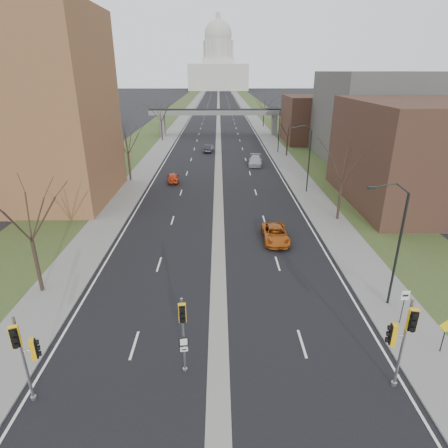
{
  "coord_description": "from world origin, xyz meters",
  "views": [
    {
      "loc": [
        0.09,
        -15.86,
        15.12
      ],
      "look_at": [
        0.47,
        11.59,
        3.83
      ],
      "focal_mm": 30.0,
      "sensor_mm": 36.0,
      "label": 1
    }
  ],
  "objects_px": {
    "signal_pole_right": "(402,333)",
    "car_right_mid": "(255,161)",
    "speed_limit_sign": "(404,301)",
    "car_left_far": "(208,148)",
    "car_left_near": "(173,177)",
    "signal_pole_left": "(25,348)",
    "car_right_near": "(275,234)",
    "warning_sign": "(445,331)",
    "signal_pole_median": "(183,325)"
  },
  "relations": [
    {
      "from": "warning_sign",
      "to": "car_left_far",
      "type": "xyz_separation_m",
      "value": [
        -14.79,
        57.99,
        -0.85
      ]
    },
    {
      "from": "signal_pole_left",
      "to": "speed_limit_sign",
      "type": "bearing_deg",
      "value": -5.35
    },
    {
      "from": "signal_pole_right",
      "to": "car_left_far",
      "type": "height_order",
      "value": "signal_pole_right"
    },
    {
      "from": "warning_sign",
      "to": "car_left_far",
      "type": "height_order",
      "value": "warning_sign"
    },
    {
      "from": "signal_pole_median",
      "to": "car_right_mid",
      "type": "bearing_deg",
      "value": 72.73
    },
    {
      "from": "car_right_mid",
      "to": "speed_limit_sign",
      "type": "bearing_deg",
      "value": -77.16
    },
    {
      "from": "signal_pole_left",
      "to": "car_left_far",
      "type": "relative_size",
      "value": 1.16
    },
    {
      "from": "speed_limit_sign",
      "to": "car_right_mid",
      "type": "height_order",
      "value": "speed_limit_sign"
    },
    {
      "from": "signal_pole_left",
      "to": "car_right_mid",
      "type": "bearing_deg",
      "value": 51.86
    },
    {
      "from": "signal_pole_right",
      "to": "speed_limit_sign",
      "type": "bearing_deg",
      "value": 74.46
    },
    {
      "from": "speed_limit_sign",
      "to": "signal_pole_left",
      "type": "bearing_deg",
      "value": -165.8
    },
    {
      "from": "signal_pole_left",
      "to": "warning_sign",
      "type": "height_order",
      "value": "signal_pole_left"
    },
    {
      "from": "speed_limit_sign",
      "to": "warning_sign",
      "type": "distance_m",
      "value": 2.9
    },
    {
      "from": "signal_pole_median",
      "to": "car_right_near",
      "type": "distance_m",
      "value": 18.61
    },
    {
      "from": "car_left_near",
      "to": "speed_limit_sign",
      "type": "bearing_deg",
      "value": 111.42
    },
    {
      "from": "signal_pole_right",
      "to": "warning_sign",
      "type": "height_order",
      "value": "signal_pole_right"
    },
    {
      "from": "speed_limit_sign",
      "to": "car_right_near",
      "type": "xyz_separation_m",
      "value": [
        -6.21,
        12.84,
        -1.06
      ]
    },
    {
      "from": "signal_pole_left",
      "to": "signal_pole_right",
      "type": "height_order",
      "value": "signal_pole_right"
    },
    {
      "from": "car_left_near",
      "to": "car_right_mid",
      "type": "xyz_separation_m",
      "value": [
        12.96,
        10.29,
        0.1
      ]
    },
    {
      "from": "signal_pole_left",
      "to": "car_left_near",
      "type": "distance_m",
      "value": 39.41
    },
    {
      "from": "speed_limit_sign",
      "to": "car_left_near",
      "type": "xyz_separation_m",
      "value": [
        -18.27,
        33.49,
        -1.08
      ]
    },
    {
      "from": "signal_pole_median",
      "to": "car_left_far",
      "type": "xyz_separation_m",
      "value": [
        -0.22,
        59.46,
        -2.53
      ]
    },
    {
      "from": "warning_sign",
      "to": "car_left_near",
      "type": "relative_size",
      "value": 0.55
    },
    {
      "from": "warning_sign",
      "to": "car_right_mid",
      "type": "bearing_deg",
      "value": 101.81
    },
    {
      "from": "signal_pole_left",
      "to": "car_right_mid",
      "type": "distance_m",
      "value": 51.91
    },
    {
      "from": "speed_limit_sign",
      "to": "car_left_near",
      "type": "bearing_deg",
      "value": 117.14
    },
    {
      "from": "signal_pole_median",
      "to": "warning_sign",
      "type": "distance_m",
      "value": 14.74
    },
    {
      "from": "signal_pole_right",
      "to": "car_right_mid",
      "type": "height_order",
      "value": "signal_pole_right"
    },
    {
      "from": "speed_limit_sign",
      "to": "car_left_far",
      "type": "height_order",
      "value": "speed_limit_sign"
    },
    {
      "from": "signal_pole_median",
      "to": "car_right_near",
      "type": "height_order",
      "value": "signal_pole_median"
    },
    {
      "from": "signal_pole_right",
      "to": "car_right_mid",
      "type": "bearing_deg",
      "value": 105.74
    },
    {
      "from": "signal_pole_median",
      "to": "signal_pole_right",
      "type": "relative_size",
      "value": 0.88
    },
    {
      "from": "signal_pole_right",
      "to": "car_right_mid",
      "type": "distance_m",
      "value": 49.08
    },
    {
      "from": "signal_pole_median",
      "to": "speed_limit_sign",
      "type": "xyz_separation_m",
      "value": [
        13.42,
        4.13,
        -1.47
      ]
    },
    {
      "from": "car_right_near",
      "to": "car_right_mid",
      "type": "bearing_deg",
      "value": 88.63
    },
    {
      "from": "signal_pole_right",
      "to": "warning_sign",
      "type": "distance_m",
      "value": 5.03
    },
    {
      "from": "warning_sign",
      "to": "car_left_near",
      "type": "distance_m",
      "value": 41.04
    },
    {
      "from": "signal_pole_left",
      "to": "warning_sign",
      "type": "xyz_separation_m",
      "value": [
        21.72,
        3.11,
        -1.7
      ]
    },
    {
      "from": "signal_pole_median",
      "to": "signal_pole_right",
      "type": "bearing_deg",
      "value": -13.21
    },
    {
      "from": "speed_limit_sign",
      "to": "car_left_far",
      "type": "relative_size",
      "value": 0.56
    },
    {
      "from": "warning_sign",
      "to": "car_left_near",
      "type": "height_order",
      "value": "warning_sign"
    },
    {
      "from": "warning_sign",
      "to": "car_right_near",
      "type": "distance_m",
      "value": 17.18
    },
    {
      "from": "signal_pole_left",
      "to": "car_right_near",
      "type": "bearing_deg",
      "value": 31.32
    },
    {
      "from": "car_right_mid",
      "to": "warning_sign",
      "type": "bearing_deg",
      "value": -76.15
    },
    {
      "from": "signal_pole_median",
      "to": "car_left_far",
      "type": "height_order",
      "value": "signal_pole_median"
    },
    {
      "from": "car_left_near",
      "to": "car_right_mid",
      "type": "height_order",
      "value": "car_right_mid"
    },
    {
      "from": "signal_pole_right",
      "to": "car_right_near",
      "type": "xyz_separation_m",
      "value": [
        -3.43,
        18.01,
        -2.75
      ]
    },
    {
      "from": "speed_limit_sign",
      "to": "warning_sign",
      "type": "relative_size",
      "value": 1.08
    },
    {
      "from": "speed_limit_sign",
      "to": "car_left_near",
      "type": "relative_size",
      "value": 0.6
    },
    {
      "from": "speed_limit_sign",
      "to": "car_right_near",
      "type": "height_order",
      "value": "speed_limit_sign"
    }
  ]
}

